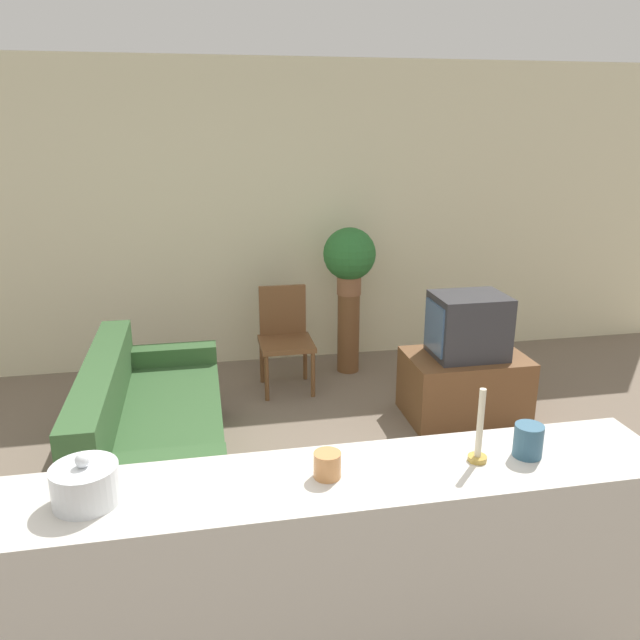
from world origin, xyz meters
The scene contains 13 objects.
ground_plane centered at (0.00, 0.00, 0.00)m, with size 14.00×14.00×0.00m, color #756656.
wall_back centered at (0.00, 3.43, 1.35)m, with size 9.00×0.06×2.70m.
couch centered at (-0.58, 1.47, 0.29)m, with size 0.81×1.78×0.79m.
tv_stand centered at (1.70, 1.90, 0.25)m, with size 0.89×0.59×0.50m.
television centered at (1.70, 1.90, 0.73)m, with size 0.54×0.42×0.47m.
wooden_chair centered at (0.44, 2.73, 0.47)m, with size 0.44×0.44×0.86m.
plant_stand centered at (1.05, 2.97, 0.36)m, with size 0.20×0.20×0.72m.
potted_plant centered at (1.05, 2.97, 1.06)m, with size 0.46×0.46×0.59m.
foreground_counter centered at (0.00, -0.31, 0.49)m, with size 2.92×0.44×0.98m.
decorative_bowl centered at (-0.62, -0.31, 1.05)m, with size 0.22×0.22×0.18m.
candle_jar centered at (0.18, -0.31, 1.03)m, with size 0.10×0.10×0.09m.
candlestick centered at (0.74, -0.31, 1.08)m, with size 0.07×0.07×0.29m.
coffee_tin centered at (0.94, -0.31, 1.04)m, with size 0.11×0.11×0.12m.
Camera 1 is at (-0.21, -2.19, 2.17)m, focal length 35.00 mm.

